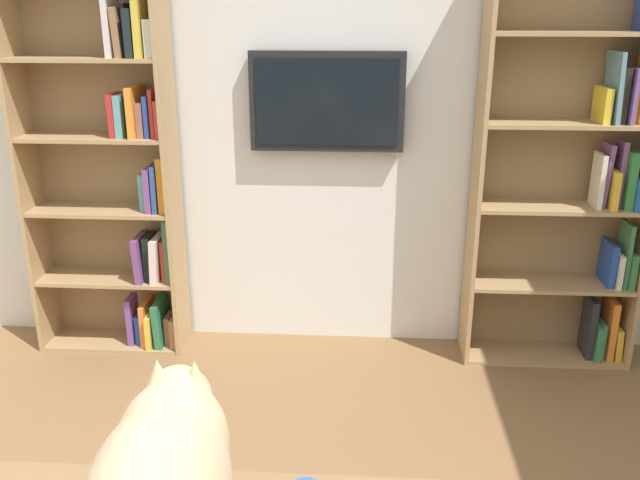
% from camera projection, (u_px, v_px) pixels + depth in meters
% --- Properties ---
extents(wall_back, '(4.52, 0.06, 2.70)m').
position_uv_depth(wall_back, '(328.00, 103.00, 3.52)').
color(wall_back, silver).
rests_on(wall_back, ground).
extents(bookshelf_left, '(0.87, 0.28, 2.15)m').
position_uv_depth(bookshelf_left, '(582.00, 166.00, 3.38)').
color(bookshelf_left, tan).
rests_on(bookshelf_left, ground).
extents(bookshelf_right, '(0.80, 0.28, 1.99)m').
position_uv_depth(bookshelf_right, '(119.00, 177.00, 3.55)').
color(bookshelf_right, tan).
rests_on(bookshelf_right, ground).
extents(wall_mounted_tv, '(0.80, 0.07, 0.51)m').
position_uv_depth(wall_mounted_tv, '(327.00, 102.00, 3.43)').
color(wall_mounted_tv, black).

